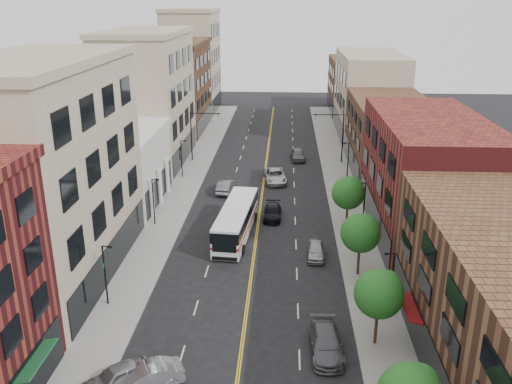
% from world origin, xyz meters
% --- Properties ---
extents(ground, '(220.00, 220.00, 0.00)m').
position_xyz_m(ground, '(0.00, 0.00, 0.00)').
color(ground, black).
rests_on(ground, ground).
extents(sidewalk_left, '(4.00, 110.00, 0.15)m').
position_xyz_m(sidewalk_left, '(-10.00, 35.00, 0.07)').
color(sidewalk_left, gray).
rests_on(sidewalk_left, ground).
extents(sidewalk_right, '(4.00, 110.00, 0.15)m').
position_xyz_m(sidewalk_right, '(10.00, 35.00, 0.07)').
color(sidewalk_right, gray).
rests_on(sidewalk_right, ground).
extents(bldg_l_tanoffice, '(10.00, 22.00, 18.00)m').
position_xyz_m(bldg_l_tanoffice, '(-17.00, 13.00, 9.00)').
color(bldg_l_tanoffice, tan).
rests_on(bldg_l_tanoffice, ground).
extents(bldg_l_white, '(10.00, 14.00, 8.00)m').
position_xyz_m(bldg_l_white, '(-17.00, 31.00, 4.00)').
color(bldg_l_white, silver).
rests_on(bldg_l_white, ground).
extents(bldg_l_far_a, '(10.00, 20.00, 18.00)m').
position_xyz_m(bldg_l_far_a, '(-17.00, 48.00, 9.00)').
color(bldg_l_far_a, tan).
rests_on(bldg_l_far_a, ground).
extents(bldg_l_far_b, '(10.00, 20.00, 15.00)m').
position_xyz_m(bldg_l_far_b, '(-17.00, 68.00, 7.50)').
color(bldg_l_far_b, brown).
rests_on(bldg_l_far_b, ground).
extents(bldg_l_far_c, '(10.00, 16.00, 20.00)m').
position_xyz_m(bldg_l_far_c, '(-17.00, 86.00, 10.00)').
color(bldg_l_far_c, tan).
rests_on(bldg_l_far_c, ground).
extents(bldg_r_mid, '(10.00, 22.00, 12.00)m').
position_xyz_m(bldg_r_mid, '(17.00, 24.00, 6.00)').
color(bldg_r_mid, maroon).
rests_on(bldg_r_mid, ground).
extents(bldg_r_far_a, '(10.00, 20.00, 10.00)m').
position_xyz_m(bldg_r_far_a, '(17.00, 45.00, 5.00)').
color(bldg_r_far_a, brown).
rests_on(bldg_r_far_a, ground).
extents(bldg_r_far_b, '(10.00, 22.00, 14.00)m').
position_xyz_m(bldg_r_far_b, '(17.00, 66.00, 7.00)').
color(bldg_r_far_b, tan).
rests_on(bldg_r_far_b, ground).
extents(bldg_r_far_c, '(10.00, 18.00, 11.00)m').
position_xyz_m(bldg_r_far_c, '(17.00, 86.00, 5.50)').
color(bldg_r_far_c, brown).
rests_on(bldg_r_far_c, ground).
extents(tree_r_1, '(3.40, 3.40, 5.59)m').
position_xyz_m(tree_r_1, '(9.39, 4.07, 4.13)').
color(tree_r_1, black).
rests_on(tree_r_1, sidewalk_right).
extents(tree_r_2, '(3.40, 3.40, 5.59)m').
position_xyz_m(tree_r_2, '(9.39, 14.07, 4.13)').
color(tree_r_2, black).
rests_on(tree_r_2, sidewalk_right).
extents(tree_r_3, '(3.40, 3.40, 5.59)m').
position_xyz_m(tree_r_3, '(9.39, 24.07, 4.13)').
color(tree_r_3, black).
rests_on(tree_r_3, sidewalk_right).
extents(lamp_l_1, '(0.81, 0.55, 5.05)m').
position_xyz_m(lamp_l_1, '(-10.95, 8.00, 2.97)').
color(lamp_l_1, black).
rests_on(lamp_l_1, sidewalk_left).
extents(lamp_l_2, '(0.81, 0.55, 5.05)m').
position_xyz_m(lamp_l_2, '(-10.95, 24.00, 2.97)').
color(lamp_l_2, black).
rests_on(lamp_l_2, sidewalk_left).
extents(lamp_l_3, '(0.81, 0.55, 5.05)m').
position_xyz_m(lamp_l_3, '(-10.95, 40.00, 2.97)').
color(lamp_l_3, black).
rests_on(lamp_l_3, sidewalk_left).
extents(lamp_r_1, '(0.81, 0.55, 5.05)m').
position_xyz_m(lamp_r_1, '(10.95, 8.00, 2.97)').
color(lamp_r_1, black).
rests_on(lamp_r_1, sidewalk_right).
extents(lamp_r_2, '(0.81, 0.55, 5.05)m').
position_xyz_m(lamp_r_2, '(10.95, 24.00, 2.97)').
color(lamp_r_2, black).
rests_on(lamp_r_2, sidewalk_right).
extents(lamp_r_3, '(0.81, 0.55, 5.05)m').
position_xyz_m(lamp_r_3, '(10.95, 40.00, 2.97)').
color(lamp_r_3, black).
rests_on(lamp_r_3, sidewalk_right).
extents(signal_mast_left, '(4.49, 0.18, 7.20)m').
position_xyz_m(signal_mast_left, '(-10.27, 48.00, 4.65)').
color(signal_mast_left, black).
rests_on(signal_mast_left, sidewalk_left).
extents(signal_mast_right, '(4.49, 0.18, 7.20)m').
position_xyz_m(signal_mast_right, '(10.27, 48.00, 4.65)').
color(signal_mast_right, black).
rests_on(signal_mast_right, sidewalk_right).
extents(city_bus, '(3.75, 12.44, 3.15)m').
position_xyz_m(city_bus, '(-2.05, 21.70, 1.83)').
color(city_bus, white).
rests_on(city_bus, ground).
extents(car_angle_a, '(4.60, 4.27, 1.53)m').
position_xyz_m(car_angle_a, '(-7.40, -1.36, 0.76)').
color(car_angle_a, gray).
rests_on(car_angle_a, ground).
extents(car_angle_b, '(4.90, 3.56, 1.54)m').
position_xyz_m(car_angle_b, '(-5.60, -1.26, 0.77)').
color(car_angle_b, '#AEB1B6').
rests_on(car_angle_b, ground).
extents(car_parked_mid, '(2.37, 5.38, 1.54)m').
position_xyz_m(car_parked_mid, '(5.80, 2.89, 0.77)').
color(car_parked_mid, '#515157').
rests_on(car_parked_mid, ground).
extents(car_parked_far, '(1.79, 4.13, 1.39)m').
position_xyz_m(car_parked_far, '(5.80, 17.33, 0.69)').
color(car_parked_far, gray).
rests_on(car_parked_far, ground).
extents(car_lane_behind, '(1.91, 4.79, 1.55)m').
position_xyz_m(car_lane_behind, '(-4.61, 34.61, 0.77)').
color(car_lane_behind, '#535359').
rests_on(car_lane_behind, ground).
extents(car_lane_a, '(1.95, 4.67, 1.35)m').
position_xyz_m(car_lane_a, '(1.50, 26.61, 0.67)').
color(car_lane_a, black).
rests_on(car_lane_a, ground).
extents(car_lane_b, '(3.44, 6.16, 1.63)m').
position_xyz_m(car_lane_b, '(1.50, 39.03, 0.81)').
color(car_lane_b, '#B6B8BF').
rests_on(car_lane_b, ground).
extents(car_lane_c, '(2.31, 4.96, 1.64)m').
position_xyz_m(car_lane_c, '(4.61, 49.32, 0.82)').
color(car_lane_c, '#57565B').
rests_on(car_lane_c, ground).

